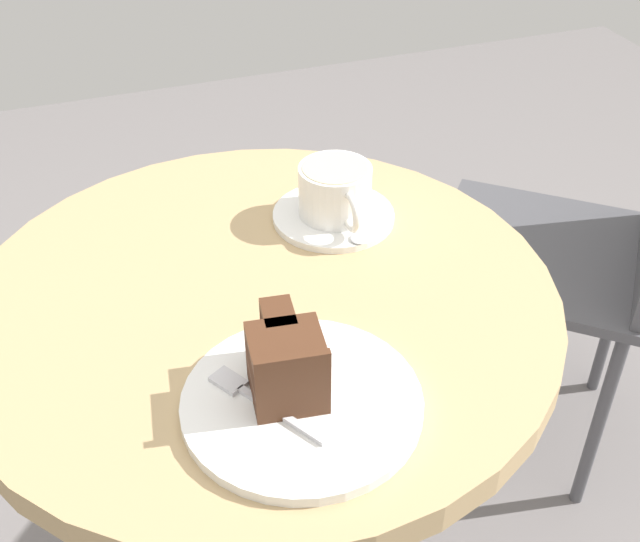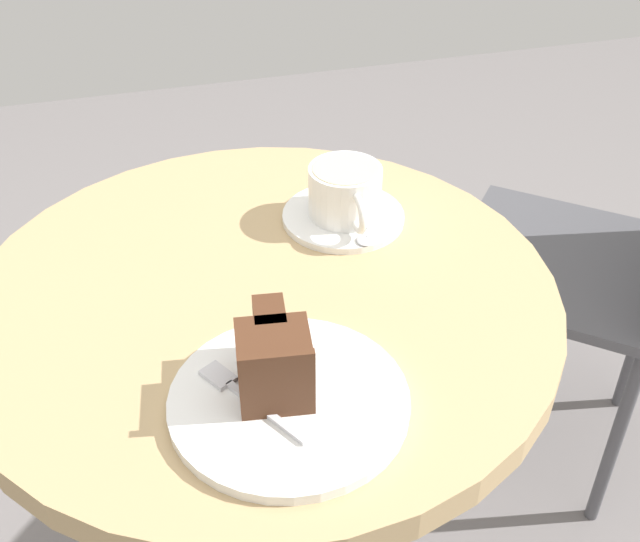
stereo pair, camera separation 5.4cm
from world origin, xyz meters
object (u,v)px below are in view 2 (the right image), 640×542
(saucer, at_px, (343,217))
(napkin, at_px, (317,388))
(cafe_chair, at_px, (631,227))
(cake_plate, at_px, (289,401))
(coffee_cup, at_px, (345,191))
(cake_slice, at_px, (274,361))
(fork, at_px, (242,394))
(teaspoon, at_px, (370,228))

(saucer, bearing_deg, napkin, -21.24)
(saucer, bearing_deg, cafe_chair, 101.28)
(saucer, relative_size, cake_plate, 0.67)
(coffee_cup, bearing_deg, cake_slice, -28.79)
(cafe_chair, bearing_deg, coffee_cup, -38.25)
(saucer, xyz_separation_m, coffee_cup, (0.00, 0.00, 0.04))
(fork, bearing_deg, napkin, -120.33)
(saucer, distance_m, cake_slice, 0.32)
(saucer, xyz_separation_m, fork, (0.29, -0.19, 0.01))
(teaspoon, xyz_separation_m, cake_slice, (0.24, -0.18, 0.04))
(cafe_chair, bearing_deg, cake_plate, -18.84)
(napkin, distance_m, cafe_chair, 0.78)
(cake_slice, xyz_separation_m, cafe_chair, (-0.39, 0.69, -0.22))
(coffee_cup, xyz_separation_m, fork, (0.28, -0.19, -0.03))
(saucer, height_order, teaspoon, teaspoon)
(coffee_cup, distance_m, teaspoon, 0.06)
(saucer, relative_size, napkin, 1.05)
(cake_slice, bearing_deg, saucer, 151.61)
(cake_plate, height_order, cafe_chair, cafe_chair)
(cake_slice, bearing_deg, fork, -85.38)
(saucer, distance_m, napkin, 0.31)
(cake_slice, xyz_separation_m, napkin, (0.00, 0.04, -0.05))
(cake_slice, distance_m, napkin, 0.06)
(teaspoon, relative_size, cake_plate, 0.40)
(cafe_chair, bearing_deg, cake_slice, -20.22)
(cake_slice, bearing_deg, teaspoon, 143.79)
(saucer, height_order, coffee_cup, coffee_cup)
(coffee_cup, relative_size, cafe_chair, 0.13)
(napkin, height_order, cafe_chair, cafe_chair)
(coffee_cup, bearing_deg, napkin, -21.65)
(cake_plate, relative_size, cafe_chair, 0.25)
(fork, distance_m, cafe_chair, 0.84)
(cake_slice, relative_size, napkin, 0.71)
(saucer, xyz_separation_m, cake_plate, (0.30, -0.14, 0.00))
(coffee_cup, bearing_deg, fork, -33.48)
(teaspoon, bearing_deg, coffee_cup, -119.62)
(saucer, relative_size, cake_slice, 1.49)
(saucer, height_order, cake_plate, cake_plate)
(teaspoon, height_order, napkin, teaspoon)
(teaspoon, relative_size, fork, 0.73)
(teaspoon, distance_m, cafe_chair, 0.57)
(coffee_cup, distance_m, fork, 0.34)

